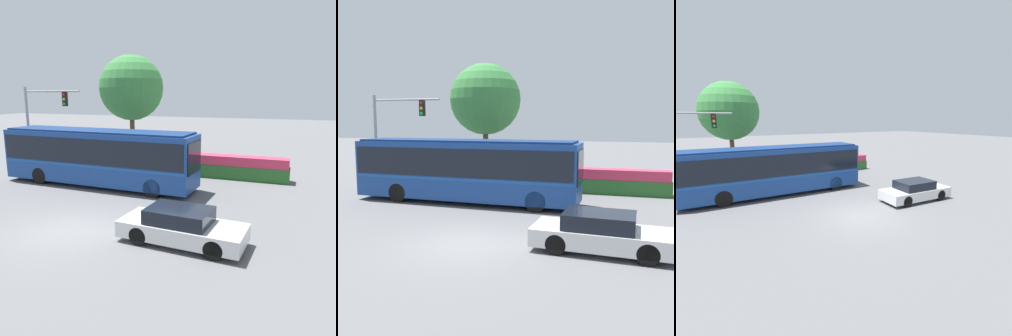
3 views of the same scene
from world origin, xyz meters
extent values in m
plane|color=#5B5B5E|center=(0.00, 0.00, 0.00)|extent=(140.00, 140.00, 0.00)
cube|color=navy|center=(-2.65, 6.49, 1.72)|extent=(11.88, 2.72, 2.93)
cube|color=black|center=(-2.65, 6.49, 2.19)|extent=(11.64, 2.75, 1.41)
cube|color=#194C9E|center=(-2.65, 6.49, 1.37)|extent=(11.76, 2.75, 0.14)
cube|color=black|center=(3.29, 6.36, 2.07)|extent=(0.11, 2.09, 1.64)
cube|color=navy|center=(-2.65, 6.49, 3.23)|extent=(11.40, 2.51, 0.10)
cylinder|color=black|center=(1.40, 7.48, 0.50)|extent=(1.01, 0.32, 1.00)
cylinder|color=black|center=(1.35, 5.32, 0.50)|extent=(1.01, 0.32, 1.00)
cylinder|color=black|center=(-6.05, 7.64, 0.50)|extent=(1.01, 0.32, 1.00)
cylinder|color=black|center=(-6.10, 5.49, 0.50)|extent=(1.01, 0.32, 1.00)
cube|color=silver|center=(4.59, 0.59, 0.48)|extent=(4.63, 2.06, 0.59)
cube|color=black|center=(4.48, 0.60, 1.04)|extent=(2.36, 1.71, 0.52)
cylinder|color=black|center=(6.04, 1.30, 0.34)|extent=(0.69, 0.26, 0.67)
cylinder|color=black|center=(5.95, -0.28, 0.34)|extent=(0.69, 0.26, 0.67)
cylinder|color=black|center=(3.28, 1.46, 0.34)|extent=(0.69, 0.26, 0.67)
cylinder|color=black|center=(3.18, -0.12, 0.34)|extent=(0.69, 0.26, 0.67)
cylinder|color=gray|center=(-9.26, 8.19, 2.90)|extent=(0.18, 0.18, 5.80)
cylinder|color=gray|center=(-7.09, 8.19, 5.49)|extent=(4.35, 0.12, 0.12)
cube|color=black|center=(-6.04, 8.19, 4.99)|extent=(0.30, 0.22, 0.90)
cylinder|color=red|center=(-6.04, 8.07, 5.29)|extent=(0.18, 0.02, 0.18)
cylinder|color=yellow|center=(-6.04, 8.07, 4.99)|extent=(0.18, 0.02, 0.18)
cylinder|color=green|center=(-6.04, 8.07, 4.69)|extent=(0.18, 0.02, 0.18)
cube|color=#286028|center=(4.73, 11.07, 0.44)|extent=(6.41, 1.18, 0.87)
cube|color=#CC3351|center=(4.73, 11.07, 1.17)|extent=(6.28, 1.12, 0.59)
cylinder|color=brown|center=(-4.31, 14.24, 1.99)|extent=(0.38, 0.38, 3.98)
sphere|color=#387F3D|center=(-4.31, 14.24, 5.80)|extent=(5.06, 5.06, 5.06)
camera|label=1|loc=(8.23, -10.25, 5.22)|focal=36.21mm
camera|label=2|loc=(5.01, -11.81, 4.24)|focal=40.64mm
camera|label=3|loc=(-7.40, -10.51, 5.15)|focal=27.18mm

